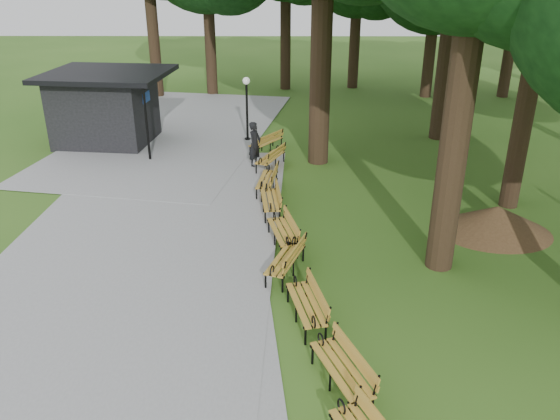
{
  "coord_description": "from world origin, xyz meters",
  "views": [
    {
      "loc": [
        0.16,
        -11.35,
        7.4
      ],
      "look_at": [
        0.07,
        2.71,
        1.1
      ],
      "focal_mm": 35.95,
      "sensor_mm": 36.0,
      "label": 1
    }
  ],
  "objects_px": {
    "lamp_post": "(247,95)",
    "bench_1": "(341,369)",
    "kiosk": "(105,107)",
    "dirt_mound": "(496,219)",
    "bench_5": "(270,200)",
    "bench_2": "(306,304)",
    "bench_7": "(270,158)",
    "bench_4": "(282,231)",
    "bench_6": "(267,180)",
    "person": "(255,144)",
    "bench_3": "(285,259)",
    "bench_8": "(266,142)"
  },
  "relations": [
    {
      "from": "lamp_post",
      "to": "bench_6",
      "type": "height_order",
      "value": "lamp_post"
    },
    {
      "from": "bench_4",
      "to": "bench_7",
      "type": "height_order",
      "value": "same"
    },
    {
      "from": "lamp_post",
      "to": "bench_7",
      "type": "distance_m",
      "value": 4.16
    },
    {
      "from": "person",
      "to": "bench_4",
      "type": "bearing_deg",
      "value": -146.56
    },
    {
      "from": "lamp_post",
      "to": "bench_8",
      "type": "height_order",
      "value": "lamp_post"
    },
    {
      "from": "bench_6",
      "to": "dirt_mound",
      "type": "bearing_deg",
      "value": 72.78
    },
    {
      "from": "bench_4",
      "to": "bench_7",
      "type": "distance_m",
      "value": 6.42
    },
    {
      "from": "dirt_mound",
      "to": "bench_4",
      "type": "height_order",
      "value": "bench_4"
    },
    {
      "from": "person",
      "to": "bench_1",
      "type": "height_order",
      "value": "person"
    },
    {
      "from": "dirt_mound",
      "to": "bench_3",
      "type": "xyz_separation_m",
      "value": [
        -6.21,
        -2.5,
        0.02
      ]
    },
    {
      "from": "person",
      "to": "bench_3",
      "type": "bearing_deg",
      "value": -147.78
    },
    {
      "from": "bench_7",
      "to": "bench_8",
      "type": "xyz_separation_m",
      "value": [
        -0.23,
        2.02,
        0.0
      ]
    },
    {
      "from": "lamp_post",
      "to": "bench_7",
      "type": "bearing_deg",
      "value": -73.35
    },
    {
      "from": "kiosk",
      "to": "lamp_post",
      "type": "relative_size",
      "value": 1.78
    },
    {
      "from": "bench_4",
      "to": "bench_6",
      "type": "bearing_deg",
      "value": 174.61
    },
    {
      "from": "bench_3",
      "to": "bench_5",
      "type": "distance_m",
      "value": 3.86
    },
    {
      "from": "bench_8",
      "to": "bench_7",
      "type": "bearing_deg",
      "value": 40.24
    },
    {
      "from": "bench_2",
      "to": "person",
      "type": "bearing_deg",
      "value": 176.46
    },
    {
      "from": "person",
      "to": "bench_2",
      "type": "distance_m",
      "value": 10.4
    },
    {
      "from": "kiosk",
      "to": "lamp_post",
      "type": "distance_m",
      "value": 6.16
    },
    {
      "from": "dirt_mound",
      "to": "bench_5",
      "type": "distance_m",
      "value": 6.81
    },
    {
      "from": "bench_1",
      "to": "lamp_post",
      "type": "bearing_deg",
      "value": 168.83
    },
    {
      "from": "bench_2",
      "to": "bench_6",
      "type": "bearing_deg",
      "value": 175.56
    },
    {
      "from": "dirt_mound",
      "to": "bench_5",
      "type": "xyz_separation_m",
      "value": [
        -6.68,
        1.32,
        0.02
      ]
    },
    {
      "from": "bench_1",
      "to": "bench_5",
      "type": "xyz_separation_m",
      "value": [
        -1.5,
        8.0,
        0.0
      ]
    },
    {
      "from": "bench_7",
      "to": "bench_2",
      "type": "bearing_deg",
      "value": 28.12
    },
    {
      "from": "bench_8",
      "to": "bench_3",
      "type": "bearing_deg",
      "value": 38.27
    },
    {
      "from": "kiosk",
      "to": "bench_4",
      "type": "height_order",
      "value": "kiosk"
    },
    {
      "from": "lamp_post",
      "to": "person",
      "type": "bearing_deg",
      "value": -81.73
    },
    {
      "from": "lamp_post",
      "to": "bench_1",
      "type": "relative_size",
      "value": 1.48
    },
    {
      "from": "bench_3",
      "to": "bench_6",
      "type": "bearing_deg",
      "value": -154.15
    },
    {
      "from": "kiosk",
      "to": "bench_4",
      "type": "bearing_deg",
      "value": -45.68
    },
    {
      "from": "person",
      "to": "bench_2",
      "type": "relative_size",
      "value": 0.93
    },
    {
      "from": "bench_3",
      "to": "bench_6",
      "type": "relative_size",
      "value": 1.0
    },
    {
      "from": "bench_2",
      "to": "bench_7",
      "type": "xyz_separation_m",
      "value": [
        -1.01,
        10.02,
        0.0
      ]
    },
    {
      "from": "person",
      "to": "bench_1",
      "type": "relative_size",
      "value": 0.93
    },
    {
      "from": "kiosk",
      "to": "bench_5",
      "type": "xyz_separation_m",
      "value": [
        7.32,
        -7.53,
        -1.12
      ]
    },
    {
      "from": "person",
      "to": "bench_7",
      "type": "xyz_separation_m",
      "value": [
        0.6,
        -0.25,
        -0.44
      ]
    },
    {
      "from": "lamp_post",
      "to": "bench_1",
      "type": "bearing_deg",
      "value": -80.36
    },
    {
      "from": "kiosk",
      "to": "bench_5",
      "type": "distance_m",
      "value": 10.56
    },
    {
      "from": "bench_2",
      "to": "bench_8",
      "type": "relative_size",
      "value": 1.0
    },
    {
      "from": "lamp_post",
      "to": "bench_8",
      "type": "xyz_separation_m",
      "value": [
        0.87,
        -1.66,
        -1.61
      ]
    },
    {
      "from": "bench_1",
      "to": "bench_4",
      "type": "relative_size",
      "value": 1.0
    },
    {
      "from": "bench_2",
      "to": "bench_8",
      "type": "xyz_separation_m",
      "value": [
        -1.24,
        12.04,
        0.0
      ]
    },
    {
      "from": "bench_3",
      "to": "bench_4",
      "type": "xyz_separation_m",
      "value": [
        -0.08,
        1.59,
        0.0
      ]
    },
    {
      "from": "lamp_post",
      "to": "dirt_mound",
      "type": "xyz_separation_m",
      "value": [
        7.87,
        -9.17,
        -1.63
      ]
    },
    {
      "from": "kiosk",
      "to": "bench_4",
      "type": "xyz_separation_m",
      "value": [
        7.71,
        -9.76,
        -1.12
      ]
    },
    {
      "from": "bench_5",
      "to": "bench_1",
      "type": "bearing_deg",
      "value": 4.68
    },
    {
      "from": "dirt_mound",
      "to": "bench_7",
      "type": "relative_size",
      "value": 1.47
    },
    {
      "from": "lamp_post",
      "to": "dirt_mound",
      "type": "relative_size",
      "value": 1.0
    }
  ]
}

